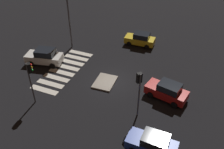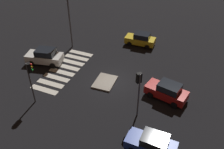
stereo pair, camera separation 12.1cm
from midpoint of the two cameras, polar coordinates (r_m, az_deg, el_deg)
ground_plane at (r=26.70m, az=0.13°, el=-1.73°), size 80.00×80.00×0.00m
traffic_island at (r=26.55m, az=-1.54°, el=-1.76°), size 2.89×2.23×0.18m
car_blue at (r=19.94m, az=9.46°, el=-15.72°), size 1.98×4.06×1.75m
car_red at (r=24.71m, az=12.87°, el=-3.81°), size 2.60×4.39×1.81m
car_yellow at (r=33.47m, az=6.80°, el=8.21°), size 2.00×4.08×1.75m
car_white at (r=30.37m, az=-15.36°, el=4.12°), size 2.74×4.61×1.90m
traffic_light_north at (r=20.80m, az=6.42°, el=-2.30°), size 0.54×0.53×4.67m
traffic_light_east at (r=23.36m, az=-18.49°, el=0.26°), size 0.54×0.54×4.51m
street_lamp at (r=31.15m, az=-10.19°, el=15.91°), size 0.56×0.56×8.84m
crosswalk_near at (r=29.12m, az=-10.92°, el=1.15°), size 8.75×3.20×0.02m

